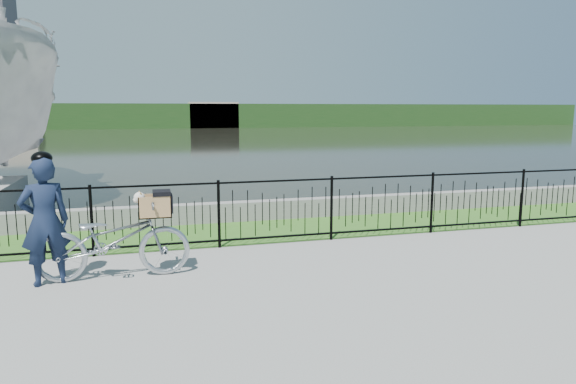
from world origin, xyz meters
name	(u,v)px	position (x,y,z in m)	size (l,w,h in m)	color
ground	(304,271)	(0.00, 0.00, 0.00)	(120.00, 120.00, 0.00)	gray
grass_strip	(264,230)	(0.00, 2.60, 0.00)	(60.00, 2.00, 0.01)	#356620
water	(176,140)	(0.00, 33.00, 0.00)	(120.00, 120.00, 0.00)	black
quay_wall	(254,211)	(0.00, 3.60, 0.20)	(60.00, 0.30, 0.40)	gray
fence	(277,211)	(0.00, 1.60, 0.58)	(14.00, 0.06, 1.15)	black
far_treeline	(164,116)	(0.00, 60.00, 1.50)	(120.00, 6.00, 3.00)	#204219
far_building_left	(0,112)	(-18.00, 58.00, 2.00)	(8.00, 4.00, 4.00)	#B0A08D
far_building_right	(213,115)	(6.00, 58.50, 1.60)	(6.00, 3.00, 3.20)	#B0A08D
bicycle_rig	(114,239)	(-2.60, 0.40, 0.55)	(2.06, 0.72, 1.22)	#ABB0B7
cyclist	(45,220)	(-3.45, 0.37, 0.88)	(0.72, 0.58, 1.77)	#131D35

